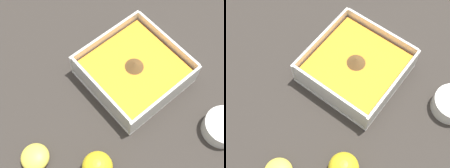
# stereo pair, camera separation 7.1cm
# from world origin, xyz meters

# --- Properties ---
(ground_plane) EXTENTS (4.00, 4.00, 0.00)m
(ground_plane) POSITION_xyz_m (0.00, 0.00, 0.00)
(ground_plane) COLOR #332D28
(square_dish) EXTENTS (0.21, 0.21, 0.07)m
(square_dish) POSITION_xyz_m (0.00, 0.03, 0.03)
(square_dish) COLOR silver
(square_dish) RESTS_ON ground_plane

